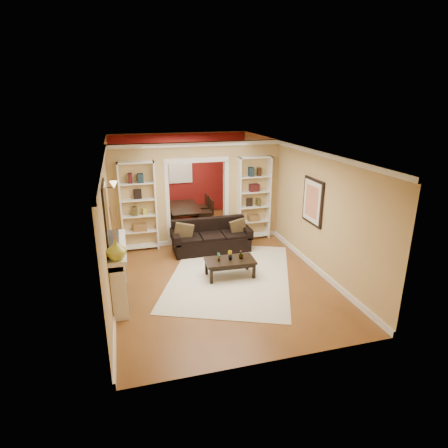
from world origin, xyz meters
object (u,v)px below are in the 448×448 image
object	(u,v)px
bookshelf_left	(139,207)
bookshelf_right	(254,198)
coffee_table	(230,268)
fireplace	(120,272)
sofa	(211,236)
dining_table	(185,215)

from	to	relation	value
bookshelf_left	bookshelf_right	world-z (taller)	same
coffee_table	fireplace	xyz separation A→B (m)	(-2.33, -0.37, 0.38)
sofa	bookshelf_left	distance (m)	1.99
bookshelf_left	bookshelf_right	size ratio (longest dim) A/B	1.00
coffee_table	dining_table	size ratio (longest dim) A/B	0.65
coffee_table	bookshelf_left	size ratio (longest dim) A/B	0.47
dining_table	coffee_table	bearing A→B (deg)	-174.96
dining_table	fireplace	bearing A→B (deg)	154.75
coffee_table	bookshelf_right	xyz separation A→B (m)	(1.31, 2.16, 0.95)
sofa	coffee_table	size ratio (longest dim) A/B	1.87
sofa	bookshelf_right	bearing A→B (deg)	23.18
fireplace	dining_table	distance (m)	4.67
bookshelf_right	bookshelf_left	bearing A→B (deg)	180.00
bookshelf_right	dining_table	distance (m)	2.51
fireplace	dining_table	world-z (taller)	fireplace
coffee_table	fireplace	bearing A→B (deg)	-168.60
bookshelf_left	fireplace	bearing A→B (deg)	-102.05
coffee_table	fireplace	distance (m)	2.39
sofa	bookshelf_right	distance (m)	1.66
coffee_table	fireplace	world-z (taller)	fireplace
coffee_table	bookshelf_right	bearing A→B (deg)	61.04
fireplace	coffee_table	bearing A→B (deg)	9.06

